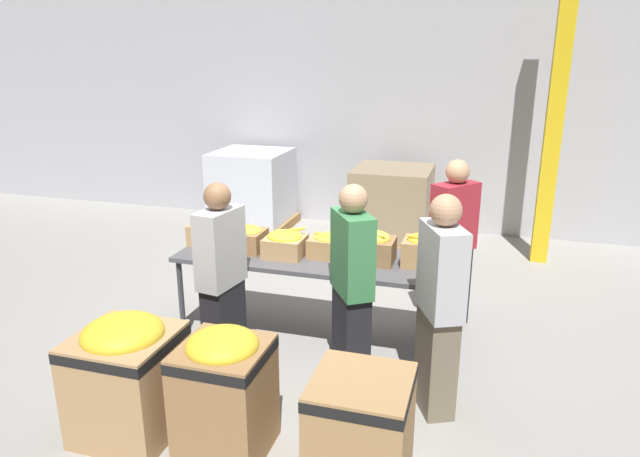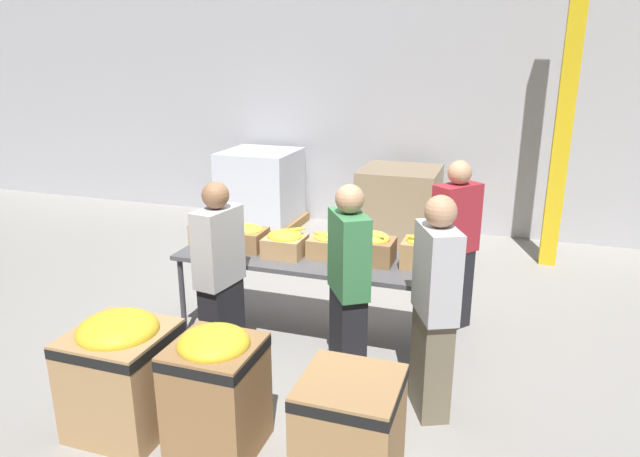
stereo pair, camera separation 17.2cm
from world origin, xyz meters
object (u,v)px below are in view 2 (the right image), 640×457
at_px(banana_box_2, 285,243).
at_px(banana_box_0, 211,230).
at_px(banana_box_1, 246,237).
at_px(donation_bin_1, 216,387).
at_px(volunteer_0, 454,247).
at_px(volunteer_2, 434,310).
at_px(donation_bin_2, 350,427).
at_px(support_pillar, 567,101).
at_px(pallet_stack_1, 261,190).
at_px(banana_box_4, 374,247).
at_px(volunteer_3, 348,288).
at_px(pallet_stack_0, 399,208).
at_px(volunteer_1, 220,279).
at_px(sorting_table, 309,262).
at_px(banana_box_3, 329,245).
at_px(donation_bin_0, 122,369).
at_px(banana_box_5, 423,250).

bearing_deg(banana_box_2, banana_box_0, 172.46).
distance_m(banana_box_1, donation_bin_1, 1.79).
bearing_deg(donation_bin_1, banana_box_2, 95.51).
xyz_separation_m(volunteer_0, volunteer_2, (0.01, -1.43, 0.01)).
bearing_deg(volunteer_2, donation_bin_2, 132.53).
distance_m(support_pillar, pallet_stack_1, 4.30).
distance_m(banana_box_4, volunteer_3, 0.63).
height_order(banana_box_1, pallet_stack_0, pallet_stack_0).
xyz_separation_m(volunteer_0, donation_bin_1, (-1.25, -2.29, -0.34)).
relative_size(volunteer_1, pallet_stack_1, 1.37).
relative_size(banana_box_0, pallet_stack_1, 0.30).
relative_size(volunteer_0, volunteer_2, 0.99).
xyz_separation_m(sorting_table, pallet_stack_1, (-1.88, 3.10, -0.18)).
height_order(volunteer_2, support_pillar, support_pillar).
distance_m(volunteer_1, pallet_stack_1, 4.05).
distance_m(sorting_table, pallet_stack_0, 2.96).
distance_m(sorting_table, support_pillar, 3.77).
bearing_deg(support_pillar, volunteer_0, -114.13).
xyz_separation_m(volunteer_2, volunteer_3, (-0.68, 0.20, -0.01)).
relative_size(banana_box_1, volunteer_0, 0.21).
bearing_deg(banana_box_2, banana_box_1, 173.08).
height_order(banana_box_3, donation_bin_0, banana_box_3).
xyz_separation_m(banana_box_2, banana_box_5, (1.20, 0.12, 0.02)).
distance_m(banana_box_2, pallet_stack_1, 3.60).
distance_m(donation_bin_0, support_pillar, 5.57).
height_order(volunteer_0, donation_bin_0, volunteer_0).
distance_m(volunteer_0, volunteer_2, 1.43).
distance_m(banana_box_3, banana_box_4, 0.41).
xyz_separation_m(banana_box_4, volunteer_2, (0.63, -0.80, -0.13)).
relative_size(donation_bin_0, pallet_stack_1, 0.75).
distance_m(volunteer_0, donation_bin_2, 2.36).
bearing_deg(volunteer_1, banana_box_4, -47.39).
bearing_deg(pallet_stack_1, pallet_stack_0, -4.47).
bearing_deg(pallet_stack_0, support_pillar, -3.67).
bearing_deg(pallet_stack_0, banana_box_2, -98.57).
relative_size(banana_box_3, pallet_stack_1, 0.30).
relative_size(banana_box_0, donation_bin_1, 0.39).
bearing_deg(volunteer_3, volunteer_2, -138.66).
distance_m(banana_box_3, donation_bin_2, 1.90).
relative_size(banana_box_4, volunteer_3, 0.21).
distance_m(volunteer_2, pallet_stack_1, 4.97).
height_order(volunteer_1, volunteer_3, volunteer_3).
relative_size(sorting_table, banana_box_4, 6.82).
bearing_deg(donation_bin_2, banana_box_1, 131.59).
relative_size(sorting_table, banana_box_0, 6.82).
bearing_deg(banana_box_1, banana_box_0, 171.83).
distance_m(banana_box_1, donation_bin_0, 1.71).
bearing_deg(pallet_stack_0, banana_box_5, -75.44).
distance_m(banana_box_1, banana_box_2, 0.40).
relative_size(sorting_table, pallet_stack_1, 2.02).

